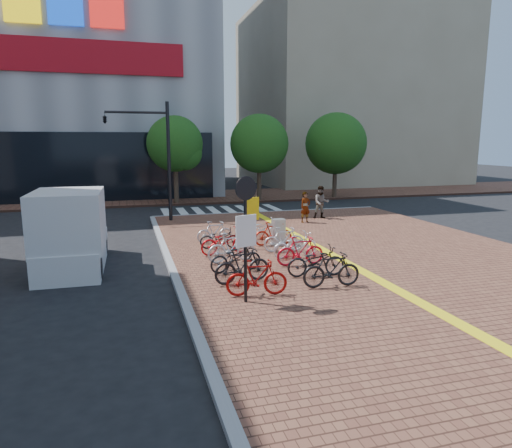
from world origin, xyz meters
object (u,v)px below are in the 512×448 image
object	(u,v)px
bike_1	(242,265)
bike_9	(300,251)
bike_8	(316,261)
traffic_light_pole	(140,139)
bike_5	(220,238)
bike_7	(332,270)
pedestrian_b	(321,202)
bike_11	(284,239)
bike_13	(263,228)
notice_sign	(246,224)
yellow_sign	(252,213)
utility_box	(278,232)
bike_2	(236,258)
bike_0	(257,278)
box_truck	(72,231)
bike_4	(225,241)
bike_10	(295,245)
bike_3	(232,247)
pedestrian_a	(305,207)
bike_6	(215,232)
bike_12	(273,233)

from	to	relation	value
bike_1	bike_9	size ratio (longest dim) A/B	1.06
bike_8	bike_9	bearing A→B (deg)	5.08
bike_9	traffic_light_pole	xyz separation A→B (m)	(-4.83, 10.49, 3.81)
bike_5	bike_8	world-z (taller)	bike_8
bike_7	pedestrian_b	world-z (taller)	pedestrian_b
bike_7	bike_9	distance (m)	2.50
bike_9	bike_11	size ratio (longest dim) A/B	1.05
bike_9	pedestrian_b	size ratio (longest dim) A/B	0.95
bike_13	notice_sign	size ratio (longest dim) A/B	0.52
bike_7	bike_13	xyz separation A→B (m)	(0.02, 7.03, -0.07)
yellow_sign	pedestrian_b	bearing A→B (deg)	46.58
bike_13	utility_box	distance (m)	1.40
bike_2	bike_13	xyz separation A→B (m)	(2.33, 4.66, -0.01)
bike_7	bike_9	size ratio (longest dim) A/B	1.03
bike_0	bike_8	xyz separation A→B (m)	(2.31, 1.25, -0.03)
bike_7	bike_13	distance (m)	7.03
bike_0	bike_7	xyz separation A→B (m)	(2.31, 0.12, 0.01)
box_truck	bike_1	bearing A→B (deg)	-36.20
bike_4	bike_8	world-z (taller)	bike_4
bike_10	pedestrian_b	size ratio (longest dim) A/B	1.00
bike_3	pedestrian_a	size ratio (longest dim) A/B	1.11
bike_6	bike_12	xyz separation A→B (m)	(2.24, -1.10, 0.02)
bike_8	box_truck	distance (m)	8.44
bike_3	traffic_light_pole	world-z (taller)	traffic_light_pole
bike_3	box_truck	bearing A→B (deg)	66.74
bike_3	notice_sign	distance (m)	4.42
bike_6	bike_9	bearing A→B (deg)	-160.58
pedestrian_b	utility_box	xyz separation A→B (m)	(-4.41, -5.61, -0.35)
bike_5	traffic_light_pole	xyz separation A→B (m)	(-2.68, 7.27, 3.90)
bike_13	bike_10	bearing A→B (deg)	-177.08
bike_6	bike_11	distance (m)	3.23
bike_4	bike_13	bearing A→B (deg)	-52.37
bike_3	bike_9	xyz separation A→B (m)	(2.19, -1.04, -0.03)
box_truck	pedestrian_b	bearing A→B (deg)	27.56
bike_0	utility_box	distance (m)	6.33
traffic_light_pole	notice_sign	bearing A→B (deg)	-81.21
bike_4	box_truck	xyz separation A→B (m)	(-5.37, 0.14, 0.66)
bike_8	utility_box	xyz separation A→B (m)	(0.29, 4.52, 0.05)
bike_10	traffic_light_pole	world-z (taller)	traffic_light_pole
bike_9	box_truck	size ratio (longest dim) A/B	0.35
bike_1	bike_3	world-z (taller)	bike_1
pedestrian_a	box_truck	bearing A→B (deg)	-166.59
traffic_light_pole	bike_7	bearing A→B (deg)	-69.61
bike_9	pedestrian_a	xyz separation A→B (m)	(3.35, 7.80, 0.30)
bike_4	notice_sign	xyz separation A→B (m)	(-0.57, -5.29, 1.62)
bike_2	bike_9	world-z (taller)	bike_9
bike_1	bike_6	bearing A→B (deg)	-12.65
yellow_sign	traffic_light_pole	bearing A→B (deg)	116.70
bike_3	bike_10	distance (m)	2.41
bike_8	notice_sign	bearing A→B (deg)	126.92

